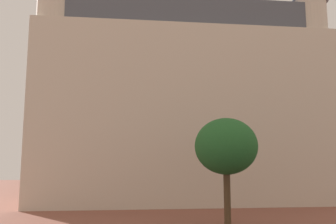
{
  "coord_description": "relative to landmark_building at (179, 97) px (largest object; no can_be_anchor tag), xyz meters",
  "views": [
    {
      "loc": [
        -1.28,
        -2.97,
        3.3
      ],
      "look_at": [
        0.21,
        9.99,
        5.17
      ],
      "focal_mm": 37.9,
      "sensor_mm": 36.0,
      "label": 1
    }
  ],
  "objects": [
    {
      "name": "tree_curb_far",
      "position": [
        0.59,
        -12.87,
        -5.11
      ],
      "size": [
        3.33,
        3.33,
        5.68
      ],
      "color": "#4C3823",
      "rests_on": "ground_plane"
    },
    {
      "name": "landmark_building",
      "position": [
        0.0,
        0.0,
        0.0
      ],
      "size": [
        24.5,
        11.18,
        33.25
      ],
      "color": "beige",
      "rests_on": "ground_plane"
    }
  ]
}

